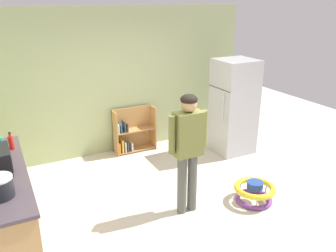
# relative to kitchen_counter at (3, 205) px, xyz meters

# --- Properties ---
(ground_plane) EXTENTS (12.00, 12.00, 0.00)m
(ground_plane) POSITION_rel_kitchen_counter_xyz_m (2.20, -0.40, -0.45)
(ground_plane) COLOR beige
(ground_plane) RESTS_ON ground
(back_wall) EXTENTS (5.20, 0.06, 2.70)m
(back_wall) POSITION_rel_kitchen_counter_xyz_m (2.20, 1.93, 0.90)
(back_wall) COLOR #A2B17D
(back_wall) RESTS_ON ground
(kitchen_counter) EXTENTS (0.65, 2.25, 0.90)m
(kitchen_counter) POSITION_rel_kitchen_counter_xyz_m (0.00, 0.00, 0.00)
(kitchen_counter) COLOR tan
(kitchen_counter) RESTS_ON ground
(refrigerator) EXTENTS (0.73, 0.68, 1.78)m
(refrigerator) POSITION_rel_kitchen_counter_xyz_m (4.09, 0.87, 0.44)
(refrigerator) COLOR #B7BABF
(refrigerator) RESTS_ON ground
(bookshelf) EXTENTS (0.80, 0.28, 0.85)m
(bookshelf) POSITION_rel_kitchen_counter_xyz_m (2.36, 1.75, -0.09)
(bookshelf) COLOR tan
(bookshelf) RESTS_ON ground
(standing_person) EXTENTS (0.57, 0.22, 1.69)m
(standing_person) POSITION_rel_kitchen_counter_xyz_m (2.28, -0.53, 0.57)
(standing_person) COLOR #555851
(standing_person) RESTS_ON ground
(baby_walker) EXTENTS (0.60, 0.60, 0.32)m
(baby_walker) POSITION_rel_kitchen_counter_xyz_m (3.28, -0.78, -0.29)
(baby_walker) COLOR #793E99
(baby_walker) RESTS_ON ground
(ketchup_bottle) EXTENTS (0.07, 0.07, 0.25)m
(ketchup_bottle) POSITION_rel_kitchen_counter_xyz_m (0.21, 0.64, 0.55)
(ketchup_bottle) COLOR red
(ketchup_bottle) RESTS_ON kitchen_counter
(teal_cup) EXTENTS (0.08, 0.08, 0.09)m
(teal_cup) POSITION_rel_kitchen_counter_xyz_m (0.08, 0.89, 0.50)
(teal_cup) COLOR teal
(teal_cup) RESTS_ON kitchen_counter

